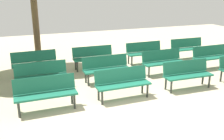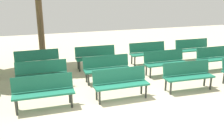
{
  "view_description": "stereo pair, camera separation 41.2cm",
  "coord_description": "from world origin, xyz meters",
  "px_view_note": "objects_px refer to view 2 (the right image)",
  "views": [
    {
      "loc": [
        -2.76,
        -4.86,
        3.13
      ],
      "look_at": [
        0.0,
        2.56,
        0.55
      ],
      "focal_mm": 41.55,
      "sensor_mm": 36.0,
      "label": 1
    },
    {
      "loc": [
        -2.37,
        -4.99,
        3.13
      ],
      "look_at": [
        0.0,
        2.56,
        0.55
      ],
      "focal_mm": 41.55,
      "sensor_mm": 36.0,
      "label": 2
    }
  ],
  "objects_px": {
    "bench_r0_c1": "(43,90)",
    "bench_r2_c1": "(37,61)",
    "bench_r1_c1": "(42,73)",
    "bench_r1_c4": "(216,57)",
    "bench_r1_c3": "(165,61)",
    "bench_r2_c2": "(96,56)",
    "bench_r2_c4": "(193,48)",
    "bench_r0_c3": "(188,74)",
    "bench_r1_c2": "(107,67)",
    "bench_r2_c3": "(148,52)",
    "bench_r0_c2": "(121,82)"
  },
  "relations": [
    {
      "from": "bench_r1_c2",
      "to": "bench_r2_c4",
      "type": "bearing_deg",
      "value": 19.61
    },
    {
      "from": "bench_r1_c3",
      "to": "bench_r2_c2",
      "type": "height_order",
      "value": "same"
    },
    {
      "from": "bench_r1_c2",
      "to": "bench_r0_c3",
      "type": "bearing_deg",
      "value": -33.79
    },
    {
      "from": "bench_r1_c1",
      "to": "bench_r1_c3",
      "type": "xyz_separation_m",
      "value": [
        4.38,
        0.07,
        0.0
      ]
    },
    {
      "from": "bench_r1_c3",
      "to": "bench_r1_c4",
      "type": "distance_m",
      "value": 2.18
    },
    {
      "from": "bench_r0_c1",
      "to": "bench_r2_c1",
      "type": "height_order",
      "value": "same"
    },
    {
      "from": "bench_r2_c3",
      "to": "bench_r1_c3",
      "type": "bearing_deg",
      "value": -91.36
    },
    {
      "from": "bench_r1_c2",
      "to": "bench_r1_c4",
      "type": "xyz_separation_m",
      "value": [
        4.41,
        0.01,
        0.0
      ]
    },
    {
      "from": "bench_r1_c4",
      "to": "bench_r2_c2",
      "type": "bearing_deg",
      "value": 160.18
    },
    {
      "from": "bench_r1_c1",
      "to": "bench_r0_c2",
      "type": "bearing_deg",
      "value": -33.99
    },
    {
      "from": "bench_r0_c3",
      "to": "bench_r1_c3",
      "type": "height_order",
      "value": "same"
    },
    {
      "from": "bench_r0_c1",
      "to": "bench_r2_c1",
      "type": "bearing_deg",
      "value": 90.42
    },
    {
      "from": "bench_r0_c3",
      "to": "bench_r2_c4",
      "type": "relative_size",
      "value": 1.0
    },
    {
      "from": "bench_r1_c1",
      "to": "bench_r1_c4",
      "type": "xyz_separation_m",
      "value": [
        6.56,
        0.02,
        0.0
      ]
    },
    {
      "from": "bench_r0_c2",
      "to": "bench_r2_c1",
      "type": "relative_size",
      "value": 1.0
    },
    {
      "from": "bench_r1_c3",
      "to": "bench_r1_c4",
      "type": "bearing_deg",
      "value": -2.77
    },
    {
      "from": "bench_r1_c4",
      "to": "bench_r0_c3",
      "type": "bearing_deg",
      "value": -146.97
    },
    {
      "from": "bench_r0_c2",
      "to": "bench_r2_c3",
      "type": "bearing_deg",
      "value": 52.25
    },
    {
      "from": "bench_r0_c2",
      "to": "bench_r2_c1",
      "type": "height_order",
      "value": "same"
    },
    {
      "from": "bench_r0_c1",
      "to": "bench_r1_c1",
      "type": "distance_m",
      "value": 1.45
    },
    {
      "from": "bench_r1_c2",
      "to": "bench_r2_c1",
      "type": "relative_size",
      "value": 1.0
    },
    {
      "from": "bench_r2_c1",
      "to": "bench_r2_c2",
      "type": "relative_size",
      "value": 1.0
    },
    {
      "from": "bench_r1_c2",
      "to": "bench_r2_c3",
      "type": "distance_m",
      "value": 2.74
    },
    {
      "from": "bench_r1_c3",
      "to": "bench_r2_c3",
      "type": "bearing_deg",
      "value": 87.58
    },
    {
      "from": "bench_r1_c3",
      "to": "bench_r2_c1",
      "type": "bearing_deg",
      "value": 160.33
    },
    {
      "from": "bench_r2_c1",
      "to": "bench_r2_c3",
      "type": "relative_size",
      "value": 1.0
    },
    {
      "from": "bench_r1_c1",
      "to": "bench_r2_c3",
      "type": "bearing_deg",
      "value": 20.2
    },
    {
      "from": "bench_r1_c3",
      "to": "bench_r2_c4",
      "type": "xyz_separation_m",
      "value": [
        2.2,
        1.52,
        0.0
      ]
    },
    {
      "from": "bench_r0_c3",
      "to": "bench_r2_c1",
      "type": "bearing_deg",
      "value": 147.02
    },
    {
      "from": "bench_r1_c2",
      "to": "bench_r1_c3",
      "type": "xyz_separation_m",
      "value": [
        2.23,
        0.06,
        0.0
      ]
    },
    {
      "from": "bench_r0_c2",
      "to": "bench_r2_c2",
      "type": "relative_size",
      "value": 1.0
    },
    {
      "from": "bench_r1_c4",
      "to": "bench_r2_c3",
      "type": "height_order",
      "value": "same"
    },
    {
      "from": "bench_r2_c2",
      "to": "bench_r1_c1",
      "type": "bearing_deg",
      "value": -143.77
    },
    {
      "from": "bench_r0_c3",
      "to": "bench_r1_c2",
      "type": "distance_m",
      "value": 2.65
    },
    {
      "from": "bench_r1_c4",
      "to": "bench_r2_c1",
      "type": "bearing_deg",
      "value": 166.29
    },
    {
      "from": "bench_r0_c1",
      "to": "bench_r0_c3",
      "type": "height_order",
      "value": "same"
    },
    {
      "from": "bench_r0_c1",
      "to": "bench_r0_c3",
      "type": "bearing_deg",
      "value": -0.66
    },
    {
      "from": "bench_r1_c4",
      "to": "bench_r2_c3",
      "type": "distance_m",
      "value": 2.65
    },
    {
      "from": "bench_r2_c1",
      "to": "bench_r2_c3",
      "type": "bearing_deg",
      "value": -0.52
    },
    {
      "from": "bench_r0_c3",
      "to": "bench_r1_c2",
      "type": "relative_size",
      "value": 1.01
    },
    {
      "from": "bench_r0_c1",
      "to": "bench_r1_c1",
      "type": "relative_size",
      "value": 1.0
    },
    {
      "from": "bench_r2_c4",
      "to": "bench_r1_c4",
      "type": "bearing_deg",
      "value": -90.5
    },
    {
      "from": "bench_r2_c2",
      "to": "bench_r2_c4",
      "type": "xyz_separation_m",
      "value": [
        4.44,
        0.05,
        0.0
      ]
    },
    {
      "from": "bench_r1_c1",
      "to": "bench_r2_c3",
      "type": "xyz_separation_m",
      "value": [
        4.4,
        1.56,
        0.0
      ]
    },
    {
      "from": "bench_r1_c2",
      "to": "bench_r2_c3",
      "type": "xyz_separation_m",
      "value": [
        2.26,
        1.54,
        0.0
      ]
    },
    {
      "from": "bench_r0_c1",
      "to": "bench_r1_c3",
      "type": "relative_size",
      "value": 0.99
    },
    {
      "from": "bench_r2_c1",
      "to": "bench_r2_c3",
      "type": "distance_m",
      "value": 4.49
    },
    {
      "from": "bench_r1_c1",
      "to": "bench_r2_c1",
      "type": "relative_size",
      "value": 1.0
    },
    {
      "from": "bench_r0_c1",
      "to": "bench_r1_c2",
      "type": "distance_m",
      "value": 2.63
    },
    {
      "from": "bench_r1_c2",
      "to": "bench_r1_c3",
      "type": "relative_size",
      "value": 0.99
    }
  ]
}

